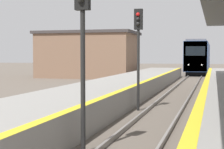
# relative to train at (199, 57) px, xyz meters

# --- Properties ---
(train) EXTENTS (2.63, 21.29, 4.24)m
(train) POSITION_rel_train_xyz_m (0.00, 0.00, 0.00)
(train) COLOR black
(train) RESTS_ON ground
(signal_near) EXTENTS (0.36, 0.31, 4.46)m
(signal_near) POSITION_rel_train_xyz_m (-1.10, -44.19, 0.97)
(signal_near) COLOR black
(signal_near) RESTS_ON ground
(signal_mid) EXTENTS (0.36, 0.31, 4.46)m
(signal_mid) POSITION_rel_train_xyz_m (-1.18, -36.78, 0.97)
(signal_mid) COLOR black
(signal_mid) RESTS_ON ground
(station_building) EXTENTS (10.49, 6.84, 4.96)m
(station_building) POSITION_rel_train_xyz_m (-11.25, -14.14, 0.34)
(station_building) COLOR brown
(station_building) RESTS_ON ground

